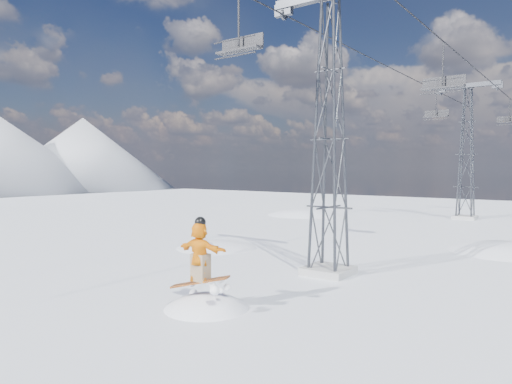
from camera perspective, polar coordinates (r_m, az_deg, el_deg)
ground at (r=13.41m, az=-10.86°, el=-15.91°), size 120.00×120.00×0.00m
snow_terrain at (r=35.82m, az=10.82°, el=-19.93°), size 39.00×37.00×22.00m
lift_tower_near at (r=18.69m, az=9.16°, el=6.44°), size 5.20×1.80×11.43m
lift_tower_far at (r=42.47m, az=24.82°, el=4.25°), size 5.20×1.80×11.43m
haul_cables at (r=30.07m, az=19.70°, el=15.34°), size 4.46×51.00×0.06m
snowboarder_jump at (r=15.20m, az=-6.16°, el=-20.06°), size 4.40×4.40×6.82m
lift_chair_near at (r=17.91m, az=-2.04°, el=17.86°), size 1.94×0.56×2.40m
lift_chair_mid at (r=26.13m, az=22.33°, el=12.42°), size 2.15×0.62×2.67m
lift_chair_far at (r=41.95m, az=21.58°, el=9.02°), size 1.98×0.57×2.45m
lift_chair_extra at (r=49.07m, az=29.07°, el=7.90°), size 2.02×0.58×2.50m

